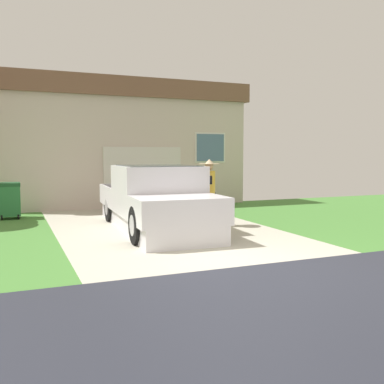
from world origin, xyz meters
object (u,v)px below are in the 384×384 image
pickup_truck (157,202)px  person_with_hat (209,186)px  house_with_garage (112,144)px  wheeled_trash_bin (9,199)px  handbag (220,221)px

pickup_truck → person_with_hat: size_ratio=3.18×
house_with_garage → wheeled_trash_bin: size_ratio=8.61×
pickup_truck → handbag: size_ratio=11.72×
pickup_truck → house_with_garage: house_with_garage is taller
handbag → wheeled_trash_bin: (-4.98, 3.69, 0.42)m
pickup_truck → house_with_garage: size_ratio=0.62×
wheeled_trash_bin → handbag: bearing=-36.6°
pickup_truck → handbag: bearing=177.0°
handbag → house_with_garage: bearing=96.3°
person_with_hat → house_with_garage: house_with_garage is taller
handbag → wheeled_trash_bin: wheeled_trash_bin is taller
pickup_truck → handbag: 1.73m
wheeled_trash_bin → person_with_hat: bearing=-35.3°
handbag → wheeled_trash_bin: size_ratio=0.45×
handbag → wheeled_trash_bin: 6.21m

